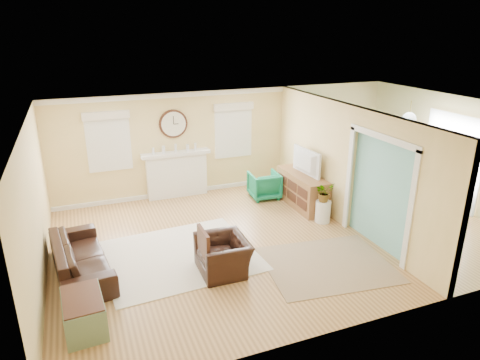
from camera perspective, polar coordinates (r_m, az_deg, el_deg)
name	(u,v)px	position (r m, az deg, el deg)	size (l,w,h in m)	color
floor	(281,234)	(9.04, 5.47, -7.15)	(9.00, 9.00, 0.00)	olive
wall_back	(231,140)	(11.16, -1.23, 5.38)	(9.00, 0.02, 2.60)	#D5C073
wall_front	(382,242)	(6.23, 18.39, -7.84)	(9.00, 0.02, 2.60)	#D5C073
wall_left	(35,208)	(7.72, -25.67, -3.40)	(0.02, 6.00, 2.60)	#D5C073
wall_right	(455,152)	(11.24, 26.71, 3.33)	(0.02, 6.00, 2.60)	#D5C073
ceiling	(285,110)	(8.20, 6.06, 9.28)	(9.00, 6.00, 0.02)	white
partition	(340,160)	(9.49, 13.17, 2.58)	(0.17, 6.00, 2.60)	#D5C073
fireplace	(177,174)	(10.85, -8.44, 0.85)	(1.70, 0.30, 1.17)	white
wall_clock	(173,124)	(10.60, -8.88, 7.41)	(0.70, 0.07, 0.70)	#442215
window_left	(108,137)	(10.41, -17.18, 5.46)	(1.05, 0.13, 1.42)	white
window_right	(233,127)	(11.05, -0.91, 7.14)	(1.05, 0.13, 1.42)	white
french_doors	(452,161)	(11.26, 26.40, 2.34)	(0.06, 1.70, 2.20)	white
pendant	(409,119)	(9.99, 21.62, 7.57)	(0.30, 0.30, 0.55)	gold
rug_cream	(179,255)	(8.27, -8.07, -9.92)	(2.75, 2.38, 0.01)	silver
rug_jute	(327,264)	(8.07, 11.54, -10.97)	(2.22, 1.82, 0.01)	#9B8367
rug_grey	(379,210)	(10.62, 18.08, -3.80)	(2.26, 2.83, 0.01)	slate
sofa	(81,257)	(8.01, -20.48, -9.64)	(2.14, 0.84, 0.62)	black
eames_chair	(223,255)	(7.60, -2.27, -9.99)	(0.95, 0.83, 0.62)	black
green_chair	(264,185)	(10.73, 3.24, -0.69)	(0.70, 0.72, 0.66)	#00622D
trunk	(84,313)	(6.72, -20.10, -16.30)	(0.60, 0.92, 0.51)	slate
credenza	(302,190)	(10.32, 8.27, -1.32)	(0.56, 1.65, 0.80)	brown
tv	(303,162)	(10.08, 8.37, 2.40)	(1.05, 0.14, 0.61)	black
garden_stool	(323,211)	(9.60, 10.99, -4.14)	(0.33, 0.33, 0.49)	white
potted_plant	(324,192)	(9.43, 11.17, -1.56)	(0.40, 0.34, 0.44)	#337F33
dining_table	(381,198)	(10.51, 18.25, -2.33)	(1.70, 0.95, 0.60)	#442215
dining_chair_n	(354,176)	(11.20, 14.94, 0.58)	(0.44, 0.44, 0.89)	slate
dining_chair_s	(417,204)	(9.69, 22.58, -3.00)	(0.47, 0.47, 0.98)	slate
dining_chair_w	(353,191)	(10.03, 14.87, -1.39)	(0.50, 0.50, 0.96)	white
dining_chair_e	(406,182)	(10.91, 21.27, -0.20)	(0.56, 0.56, 1.02)	slate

